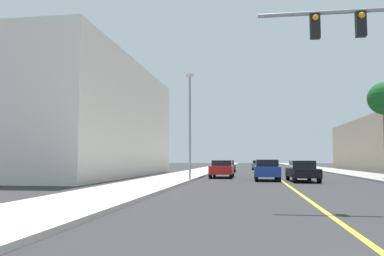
% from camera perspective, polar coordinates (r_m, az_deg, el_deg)
% --- Properties ---
extents(ground, '(192.00, 192.00, 0.00)m').
position_cam_1_polar(ground, '(46.61, 11.13, -6.26)').
color(ground, '#2D2D30').
extents(sidewalk_left, '(3.75, 168.00, 0.15)m').
position_cam_1_polar(sidewalk_left, '(46.93, 1.33, -6.24)').
color(sidewalk_left, beige).
rests_on(sidewalk_left, ground).
extents(sidewalk_right, '(3.75, 168.00, 0.15)m').
position_cam_1_polar(sidewalk_right, '(47.64, 20.77, -5.93)').
color(sidewalk_right, '#9E9B93').
rests_on(sidewalk_right, ground).
extents(lane_marking_center, '(0.16, 144.00, 0.01)m').
position_cam_1_polar(lane_marking_center, '(46.61, 11.13, -6.26)').
color(lane_marking_center, yellow).
rests_on(lane_marking_center, ground).
extents(building_left_near, '(17.02, 24.89, 9.88)m').
position_cam_1_polar(building_left_near, '(38.20, -19.90, 0.92)').
color(building_left_near, silver).
rests_on(building_left_near, ground).
extents(street_lamp, '(0.56, 0.28, 7.73)m').
position_cam_1_polar(street_lamp, '(29.38, -0.31, 1.21)').
color(street_lamp, gray).
rests_on(street_lamp, sidewalk_left).
extents(car_green, '(1.85, 3.89, 1.36)m').
position_cam_1_polar(car_green, '(45.35, 5.07, -5.47)').
color(car_green, '#196638').
rests_on(car_green, ground).
extents(car_gray, '(1.97, 4.22, 1.31)m').
position_cam_1_polar(car_gray, '(56.08, 9.62, -5.25)').
color(car_gray, slate).
rests_on(car_gray, ground).
extents(car_black, '(1.87, 4.60, 1.41)m').
position_cam_1_polar(car_black, '(27.89, 15.62, -5.97)').
color(car_black, black).
rests_on(car_black, ground).
extents(car_red, '(1.82, 4.60, 1.41)m').
position_cam_1_polar(car_red, '(32.58, 4.36, -5.86)').
color(car_red, red).
rests_on(car_red, ground).
extents(car_blue, '(1.75, 4.00, 1.47)m').
position_cam_1_polar(car_blue, '(28.61, 10.74, -5.93)').
color(car_blue, '#1E389E').
rests_on(car_blue, ground).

